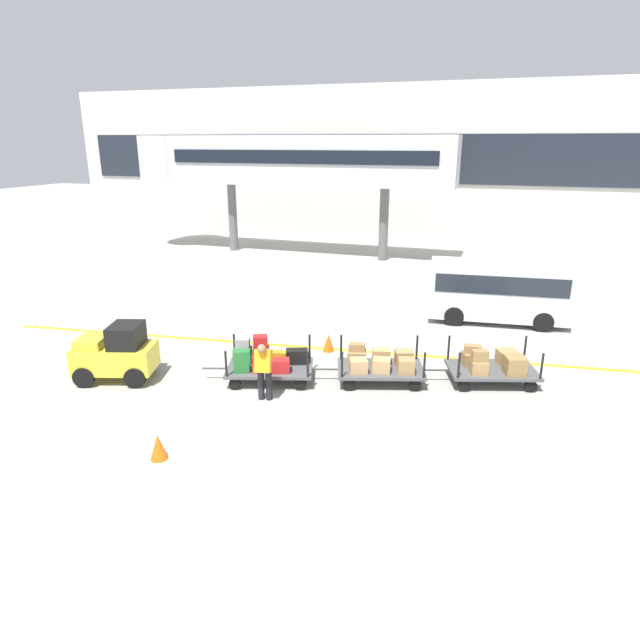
{
  "coord_description": "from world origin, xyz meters",
  "views": [
    {
      "loc": [
        5.15,
        -9.26,
        6.25
      ],
      "look_at": [
        0.32,
        5.03,
        1.32
      ],
      "focal_mm": 30.93,
      "sensor_mm": 36.0,
      "label": 1
    }
  ],
  "objects": [
    {
      "name": "terminal_building",
      "position": [
        0.0,
        25.98,
        4.73
      ],
      "size": [
        48.48,
        2.51,
        9.45
      ],
      "color": "silver",
      "rests_on": "ground_plane"
    },
    {
      "name": "ground_plane",
      "position": [
        0.0,
        0.0,
        0.0
      ],
      "size": [
        120.0,
        120.0,
        0.0
      ],
      "primitive_type": "plane",
      "color": "#9E9B91"
    },
    {
      "name": "baggage_tug",
      "position": [
        -4.53,
        2.12,
        0.75
      ],
      "size": [
        2.33,
        1.75,
        1.58
      ],
      "color": "gold",
      "rests_on": "ground_plane"
    },
    {
      "name": "shuttle_van",
      "position": [
        5.09,
        10.82,
        1.23
      ],
      "size": [
        4.97,
        2.39,
        2.1
      ],
      "color": "silver",
      "rests_on": "ground_plane"
    },
    {
      "name": "baggage_cart_middle",
      "position": [
        2.27,
        4.3,
        0.5
      ],
      "size": [
        3.08,
        2.03,
        1.1
      ],
      "color": "#4C4C4F",
      "rests_on": "ground_plane"
    },
    {
      "name": "baggage_cart_tail",
      "position": [
        5.19,
        5.18,
        0.51
      ],
      "size": [
        3.08,
        2.03,
        1.1
      ],
      "color": "#4C4C4F",
      "rests_on": "ground_plane"
    },
    {
      "name": "baggage_handler",
      "position": [
        -0.2,
        2.21,
        0.87
      ],
      "size": [
        0.47,
        0.49,
        1.56
      ],
      "color": "black",
      "rests_on": "ground_plane"
    },
    {
      "name": "safety_cone_near",
      "position": [
        0.27,
        6.0,
        0.28
      ],
      "size": [
        0.36,
        0.36,
        0.55
      ],
      "primitive_type": "cone",
      "color": "#EA590F",
      "rests_on": "ground_plane"
    },
    {
      "name": "safety_cone_far",
      "position": [
        -1.16,
        -0.93,
        0.28
      ],
      "size": [
        0.36,
        0.36,
        0.55
      ],
      "primitive_type": "cone",
      "color": "#EA590F",
      "rests_on": "ground_plane"
    },
    {
      "name": "baggage_cart_lead",
      "position": [
        -0.67,
        3.4,
        0.55
      ],
      "size": [
        3.08,
        2.03,
        1.17
      ],
      "color": "#4C4C4F",
      "rests_on": "ground_plane"
    },
    {
      "name": "apron_lead_line",
      "position": [
        -0.32,
        6.09,
        0.0
      ],
      "size": [
        20.79,
        2.72,
        0.01
      ],
      "primitive_type": "cube",
      "rotation": [
        0.0,
        0.0,
        0.12
      ],
      "color": "yellow",
      "rests_on": "ground_plane"
    },
    {
      "name": "jet_bridge",
      "position": [
        -7.35,
        19.99,
        5.15
      ],
      "size": [
        18.52,
        3.0,
        6.51
      ],
      "color": "silver",
      "rests_on": "ground_plane"
    }
  ]
}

